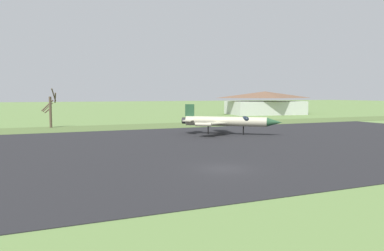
# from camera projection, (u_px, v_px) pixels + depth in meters

# --- Properties ---
(ground_plane) EXTENTS (600.00, 600.00, 0.00)m
(ground_plane) POSITION_uv_depth(u_px,v_px,m) (224.00, 169.00, 30.64)
(ground_plane) COLOR #607F42
(asphalt_apron) EXTENTS (107.70, 45.01, 0.05)m
(asphalt_apron) POSITION_uv_depth(u_px,v_px,m) (170.00, 147.00, 43.02)
(asphalt_apron) COLOR black
(asphalt_apron) RESTS_ON ground
(grass_verge_strip) EXTENTS (167.70, 12.00, 0.06)m
(grass_verge_strip) POSITION_uv_depth(u_px,v_px,m) (119.00, 127.00, 69.15)
(grass_verge_strip) COLOR #506734
(grass_verge_strip) RESTS_ON ground
(jet_fighter_front_left) EXTENTS (13.46, 12.31, 4.70)m
(jet_fighter_front_left) POSITION_uv_depth(u_px,v_px,m) (228.00, 121.00, 56.41)
(jet_fighter_front_left) COLOR #B7B293
(jet_fighter_front_left) RESTS_ON ground
(bare_tree_center) EXTENTS (2.72, 2.73, 7.39)m
(bare_tree_center) POSITION_uv_depth(u_px,v_px,m) (51.00, 109.00, 68.06)
(bare_tree_center) COLOR brown
(bare_tree_center) RESTS_ON ground
(visitor_building) EXTENTS (25.13, 17.69, 7.18)m
(visitor_building) POSITION_uv_depth(u_px,v_px,m) (265.00, 103.00, 114.72)
(visitor_building) COLOR beige
(visitor_building) RESTS_ON ground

